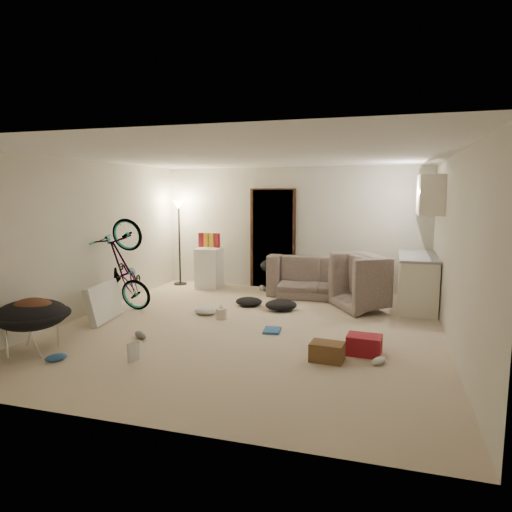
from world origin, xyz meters
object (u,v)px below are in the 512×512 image
(kitchen_counter, at_px, (417,282))
(tv_box, at_px, (104,302))
(drink_case_b, at_px, (364,345))
(bicycle, at_px, (125,286))
(saucer_chair, at_px, (32,321))
(floor_lamp, at_px, (179,224))
(drink_case_a, at_px, (327,352))
(sofa, at_px, (322,280))
(armchair, at_px, (378,288))
(mini_fridge, at_px, (209,268))
(juicer, at_px, (221,313))

(kitchen_counter, bearing_deg, tv_box, -154.59)
(tv_box, xyz_separation_m, drink_case_b, (4.00, -0.40, -0.17))
(bicycle, relative_size, saucer_chair, 1.71)
(floor_lamp, distance_m, tv_box, 3.07)
(saucer_chair, bearing_deg, drink_case_a, 11.67)
(tv_box, height_order, drink_case_a, tv_box)
(floor_lamp, xyz_separation_m, kitchen_counter, (4.83, -0.65, -0.87))
(sofa, height_order, drink_case_b, sofa)
(bicycle, bearing_deg, armchair, -69.66)
(mini_fridge, xyz_separation_m, tv_box, (-0.62, -2.80, -0.12))
(sofa, xyz_separation_m, mini_fridge, (-2.39, 0.10, 0.12))
(tv_box, bearing_deg, sofa, 34.80)
(mini_fridge, height_order, drink_case_b, mini_fridge)
(mini_fridge, height_order, saucer_chair, mini_fridge)
(floor_lamp, xyz_separation_m, juicer, (1.83, -2.32, -1.21))
(kitchen_counter, height_order, drink_case_b, kitchen_counter)
(bicycle, xyz_separation_m, mini_fridge, (0.62, 2.19, -0.01))
(floor_lamp, height_order, bicycle, floor_lamp)
(sofa, bearing_deg, kitchen_counter, 163.87)
(saucer_chair, distance_m, juicer, 2.72)
(mini_fridge, relative_size, saucer_chair, 0.88)
(sofa, bearing_deg, bicycle, 33.36)
(bicycle, bearing_deg, drink_case_b, -102.88)
(sofa, relative_size, saucer_chair, 2.17)
(saucer_chair, bearing_deg, tv_box, 90.00)
(kitchen_counter, relative_size, tv_box, 1.70)
(drink_case_b, bearing_deg, drink_case_a, -135.69)
(sofa, relative_size, drink_case_b, 4.86)
(drink_case_a, bearing_deg, kitchen_counter, 74.09)
(saucer_chair, height_order, drink_case_b, saucer_chair)
(floor_lamp, height_order, tv_box, floor_lamp)
(sofa, xyz_separation_m, drink_case_b, (0.99, -3.10, -0.17))
(sofa, xyz_separation_m, juicer, (-1.28, -2.12, -0.19))
(kitchen_counter, relative_size, sofa, 0.74)
(tv_box, height_order, juicer, tv_box)
(drink_case_a, relative_size, drink_case_b, 0.93)
(floor_lamp, relative_size, tv_box, 2.05)
(saucer_chair, xyz_separation_m, tv_box, (0.00, 1.50, -0.10))
(tv_box, bearing_deg, drink_case_a, -18.93)
(drink_case_a, distance_m, drink_case_b, 0.54)
(sofa, bearing_deg, tv_box, 40.39)
(floor_lamp, distance_m, drink_case_b, 5.39)
(kitchen_counter, xyz_separation_m, bicycle, (-4.73, -1.64, -0.02))
(drink_case_b, bearing_deg, mini_fridge, 140.51)
(floor_lamp, height_order, saucer_chair, floor_lamp)
(armchair, relative_size, bicycle, 0.67)
(drink_case_b, bearing_deg, kitchen_counter, 78.53)
(drink_case_b, relative_size, juicer, 1.67)
(bicycle, distance_m, saucer_chair, 2.10)
(kitchen_counter, height_order, tv_box, kitchen_counter)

